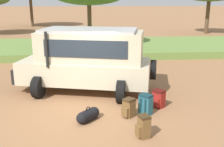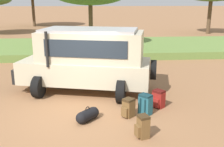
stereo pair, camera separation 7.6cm
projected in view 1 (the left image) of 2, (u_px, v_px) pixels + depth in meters
ground_plane at (80, 115)px, 8.12m from camera, size 320.00×320.00×0.00m
grass_bank at (84, 48)px, 18.53m from camera, size 120.00×7.00×0.44m
safari_vehicle at (88, 59)px, 9.96m from camera, size 5.48×3.46×2.44m
backpack_beside_front_wheel at (158, 99)px, 8.69m from camera, size 0.47×0.47×0.59m
backpack_cluster_center at (144, 127)px, 6.76m from camera, size 0.40×0.37×0.61m
backpack_near_rear_wheel at (146, 104)px, 8.16m from camera, size 0.47×0.47×0.65m
backpack_outermost at (129, 108)px, 7.98m from camera, size 0.45×0.44×0.58m
duffel_bag_low_black_case at (88, 115)px, 7.73m from camera, size 0.69×0.72×0.45m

